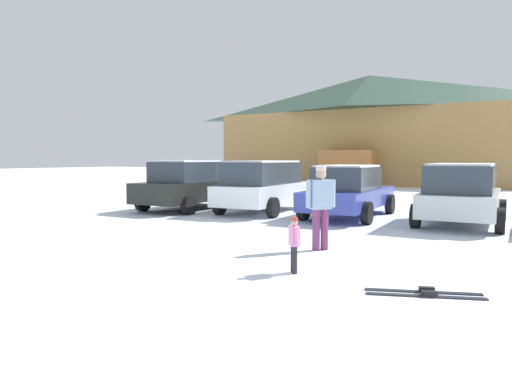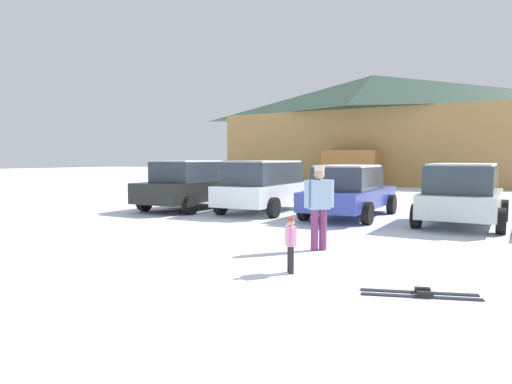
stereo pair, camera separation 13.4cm
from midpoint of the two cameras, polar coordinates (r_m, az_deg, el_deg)
ground at (r=5.21m, az=-29.38°, el=-16.66°), size 160.00×160.00×0.00m
ski_lodge at (r=35.70m, az=13.75°, el=7.69°), size 21.91×10.25×8.09m
parked_black_sedan at (r=16.63m, az=-8.61°, el=0.89°), size 2.30×4.49×1.77m
parked_white_suv at (r=15.59m, az=0.69°, el=0.94°), size 2.21×4.49×1.76m
parked_blue_hatchback at (r=14.48m, az=11.24°, el=0.14°), size 2.17×4.72×1.63m
parked_silver_wagon at (r=13.79m, az=24.07°, el=0.04°), size 2.27×4.35×1.69m
skier_child_in_pink_snowsuit at (r=7.26m, az=4.25°, el=-6.20°), size 0.23×0.27×0.89m
skier_adult_in_blue_parka at (r=9.09m, az=7.66°, el=-1.36°), size 0.48×0.46×1.67m
pair_of_skis at (r=6.59m, az=19.83°, el=-11.82°), size 1.54×0.75×0.08m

